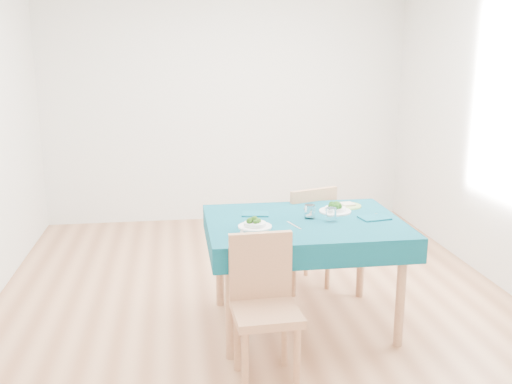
{
  "coord_description": "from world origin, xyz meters",
  "views": [
    {
      "loc": [
        -0.59,
        -4.07,
        1.85
      ],
      "look_at": [
        0.0,
        0.0,
        0.85
      ],
      "focal_mm": 40.0,
      "sensor_mm": 36.0,
      "label": 1
    }
  ],
  "objects": [
    {
      "name": "side_plate",
      "position": [
        0.65,
        -0.17,
        0.76
      ],
      "size": [
        0.21,
        0.21,
        0.01
      ],
      "primitive_type": "cylinder",
      "color": "#90BC5B",
      "rests_on": "table"
    },
    {
      "name": "table",
      "position": [
        0.26,
        -0.47,
        0.38
      ],
      "size": [
        1.31,
        0.99,
        0.76
      ],
      "primitive_type": "cube",
      "color": "#074252",
      "rests_on": "ground"
    },
    {
      "name": "bowl_far",
      "position": [
        0.52,
        -0.3,
        0.79
      ],
      "size": [
        0.23,
        0.23,
        0.07
      ],
      "primitive_type": null,
      "color": "white",
      "rests_on": "table"
    },
    {
      "name": "chair_far",
      "position": [
        0.39,
        0.2,
        0.5
      ],
      "size": [
        0.52,
        0.54,
        1.0
      ],
      "primitive_type": "cube",
      "rotation": [
        0.0,
        0.0,
        3.47
      ],
      "color": "#A7734E",
      "rests_on": "ground"
    },
    {
      "name": "fork_far",
      "position": [
        0.33,
        -0.28,
        0.76
      ],
      "size": [
        0.03,
        0.17,
        0.0
      ],
      "primitive_type": "cube",
      "rotation": [
        0.0,
        0.0,
        0.03
      ],
      "color": "silver",
      "rests_on": "table"
    },
    {
      "name": "tumbler_side",
      "position": [
        0.43,
        -0.52,
        0.8
      ],
      "size": [
        0.07,
        0.07,
        0.09
      ],
      "primitive_type": "cylinder",
      "color": "white",
      "rests_on": "table"
    },
    {
      "name": "fork_near",
      "position": [
        -0.17,
        -0.61,
        0.76
      ],
      "size": [
        0.06,
        0.17,
        0.0
      ],
      "primitive_type": "cube",
      "rotation": [
        0.0,
        0.0,
        -0.23
      ],
      "color": "silver",
      "rests_on": "table"
    },
    {
      "name": "bread_slice",
      "position": [
        0.65,
        -0.17,
        0.78
      ],
      "size": [
        0.11,
        0.11,
        0.01
      ],
      "primitive_type": "cube",
      "rotation": [
        0.0,
        0.0,
        0.22
      ],
      "color": "beige",
      "rests_on": "side_plate"
    },
    {
      "name": "napkin_near",
      "position": [
        -0.05,
        -0.29,
        0.76
      ],
      "size": [
        0.2,
        0.16,
        0.01
      ],
      "primitive_type": "cube",
      "rotation": [
        0.0,
        0.0,
        -0.17
      ],
      "color": "#0A4B5B",
      "rests_on": "table"
    },
    {
      "name": "bowl_near",
      "position": [
        -0.09,
        -0.59,
        0.79
      ],
      "size": [
        0.22,
        0.22,
        0.07
      ],
      "primitive_type": null,
      "color": "white",
      "rests_on": "table"
    },
    {
      "name": "chair_near",
      "position": [
        -0.11,
        -1.15,
        0.46
      ],
      "size": [
        0.39,
        0.42,
        0.93
      ],
      "primitive_type": "cube",
      "rotation": [
        0.0,
        0.0,
        0.04
      ],
      "color": "#A7734E",
      "rests_on": "ground"
    },
    {
      "name": "knife_far",
      "position": [
        0.74,
        -0.48,
        0.76
      ],
      "size": [
        0.12,
        0.2,
        0.0
      ],
      "primitive_type": "cube",
      "rotation": [
        0.0,
        0.0,
        -0.53
      ],
      "color": "silver",
      "rests_on": "table"
    },
    {
      "name": "napkin_far",
      "position": [
        0.74,
        -0.5,
        0.76
      ],
      "size": [
        0.22,
        0.17,
        0.01
      ],
      "primitive_type": "cube",
      "rotation": [
        0.0,
        0.0,
        0.17
      ],
      "color": "#0A4B5B",
      "rests_on": "table"
    },
    {
      "name": "tumbler_center",
      "position": [
        0.31,
        -0.43,
        0.8
      ],
      "size": [
        0.07,
        0.07,
        0.09
      ],
      "primitive_type": "cylinder",
      "color": "white",
      "rests_on": "table"
    },
    {
      "name": "knife_near",
      "position": [
        0.17,
        -0.58,
        0.76
      ],
      "size": [
        0.06,
        0.19,
        0.0
      ],
      "primitive_type": "cube",
      "rotation": [
        0.0,
        0.0,
        0.27
      ],
      "color": "silver",
      "rests_on": "table"
    },
    {
      "name": "room_shell",
      "position": [
        0.0,
        0.0,
        1.35
      ],
      "size": [
        4.02,
        4.52,
        2.73
      ],
      "color": "#98613F",
      "rests_on": "ground"
    }
  ]
}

